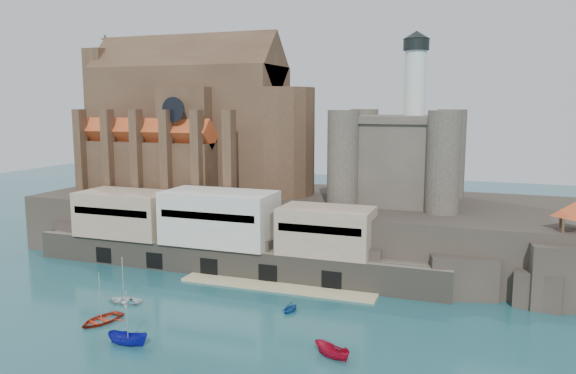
% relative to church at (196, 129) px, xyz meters
% --- Properties ---
extents(ground, '(300.00, 300.00, 0.00)m').
position_rel_church_xyz_m(ground, '(24.13, -41.85, -22.13)').
color(ground, '#184A51').
rests_on(ground, ground).
extents(promontory, '(100.00, 36.00, 10.00)m').
position_rel_church_xyz_m(promontory, '(23.94, -2.48, -17.20)').
color(promontory, '#29231F').
rests_on(promontory, ground).
extents(quay, '(70.00, 12.00, 13.05)m').
position_rel_church_xyz_m(quay, '(13.94, -18.78, -16.06)').
color(quay, '#635D4F').
rests_on(quay, ground).
extents(church, '(47.00, 25.93, 30.51)m').
position_rel_church_xyz_m(church, '(0.00, 0.00, 0.00)').
color(church, '#453020').
rests_on(church, promontory).
extents(castle_keep, '(21.20, 21.20, 29.30)m').
position_rel_church_xyz_m(castle_keep, '(40.21, -0.78, -3.81)').
color(castle_keep, '#484138').
rests_on(castle_keep, promontory).
extents(rock_outcrop, '(14.50, 10.50, 8.70)m').
position_rel_church_xyz_m(rock_outcrop, '(66.13, -16.01, -18.11)').
color(rock_outcrop, '#29231F').
rests_on(rock_outcrop, ground).
extents(pavilion, '(6.40, 6.40, 5.40)m').
position_rel_church_xyz_m(pavilion, '(66.13, -15.85, -9.40)').
color(pavilion, '#453020').
rests_on(pavilion, rock_outcrop).
extents(boat_0, '(4.36, 2.15, 5.87)m').
position_rel_church_xyz_m(boat_0, '(10.30, -43.68, -22.13)').
color(boat_0, '#B42B13').
rests_on(boat_0, ground).
extents(boat_2, '(2.04, 2.00, 4.97)m').
position_rel_church_xyz_m(boat_2, '(17.48, -48.12, -22.13)').
color(boat_2, '#12169B').
rests_on(boat_2, ground).
extents(boat_5, '(2.28, 2.25, 4.55)m').
position_rel_church_xyz_m(boat_5, '(39.99, -43.30, -22.13)').
color(boat_5, '#A60B26').
rests_on(boat_5, ground).
extents(boat_6, '(1.10, 3.64, 5.07)m').
position_rel_church_xyz_m(boat_6, '(8.58, -36.71, -22.13)').
color(boat_6, silver).
rests_on(boat_6, ground).
extents(boat_7, '(3.06, 2.23, 3.20)m').
position_rel_church_xyz_m(boat_7, '(31.27, -32.22, -22.13)').
color(boat_7, '#174C92').
rests_on(boat_7, ground).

